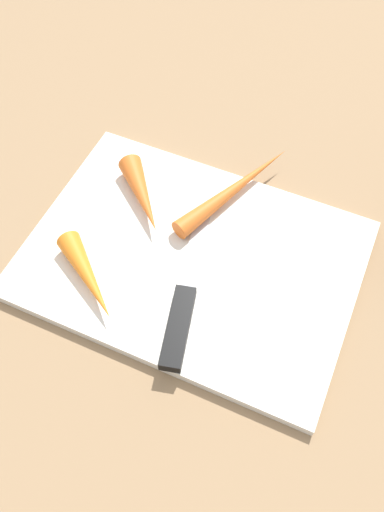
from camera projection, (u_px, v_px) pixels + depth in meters
name	position (u px, v px, depth m)	size (l,w,h in m)	color
ground_plane	(192.00, 262.00, 0.60)	(1.40, 1.40, 0.00)	#8C6D4C
cutting_board	(192.00, 259.00, 0.60)	(0.36, 0.26, 0.01)	silver
knife	(181.00, 316.00, 0.55)	(0.07, 0.20, 0.01)	#B7B7BC
carrot_longest	(234.00, 189.00, 0.63)	(0.02, 0.02, 0.18)	orange
carrot_shortest	(142.00, 195.00, 0.62)	(0.03, 0.03, 0.11)	orange
carrot_medium	(88.00, 277.00, 0.56)	(0.03, 0.03, 0.11)	orange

